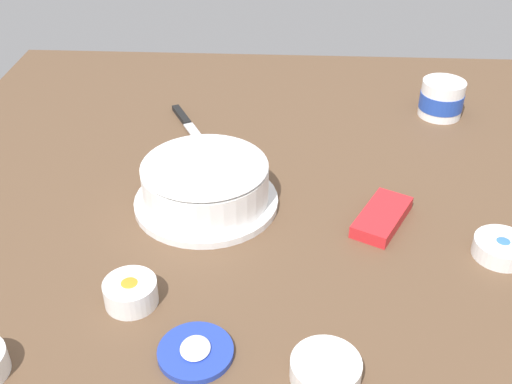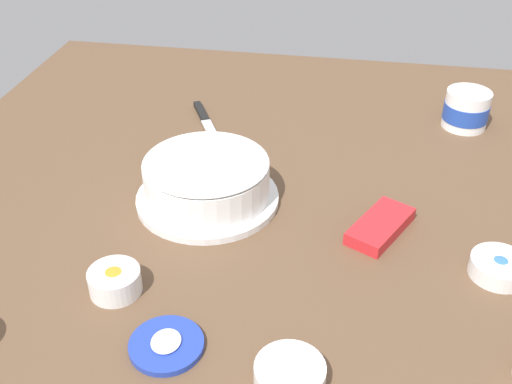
% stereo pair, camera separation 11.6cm
% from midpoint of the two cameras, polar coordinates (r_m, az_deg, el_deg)
% --- Properties ---
extents(ground_plane, '(1.54, 1.54, 0.00)m').
position_cam_midpoint_polar(ground_plane, '(1.17, 5.28, -1.82)').
color(ground_plane, brown).
extents(frosted_cake, '(0.27, 0.27, 0.10)m').
position_cam_midpoint_polar(frosted_cake, '(1.17, -1.73, 0.97)').
color(frosted_cake, white).
rests_on(frosted_cake, ground_plane).
extents(frosting_tub, '(0.10, 0.10, 0.09)m').
position_cam_midpoint_polar(frosting_tub, '(1.53, 20.88, 7.11)').
color(frosting_tub, white).
rests_on(frosting_tub, ground_plane).
extents(frosting_tub_lid, '(0.11, 0.11, 0.02)m').
position_cam_midpoint_polar(frosting_tub_lid, '(0.91, -4.57, -13.96)').
color(frosting_tub_lid, '#233DAD').
rests_on(frosting_tub_lid, ground_plane).
extents(spreading_knife, '(0.22, 0.12, 0.01)m').
position_cam_midpoint_polar(spreading_knife, '(1.46, -2.40, 6.50)').
color(spreading_knife, silver).
rests_on(spreading_knife, ground_plane).
extents(sprinkle_bowl_blue, '(0.10, 0.10, 0.03)m').
position_cam_midpoint_polar(sprinkle_bowl_blue, '(1.11, 24.29, -6.40)').
color(sprinkle_bowl_blue, white).
rests_on(sprinkle_bowl_blue, ground_plane).
extents(sprinkle_bowl_yellow, '(0.10, 0.10, 0.03)m').
position_cam_midpoint_polar(sprinkle_bowl_yellow, '(0.87, 7.09, -16.47)').
color(sprinkle_bowl_yellow, white).
rests_on(sprinkle_bowl_yellow, ground_plane).
extents(sprinkle_bowl_orange, '(0.08, 0.08, 0.04)m').
position_cam_midpoint_polar(sprinkle_bowl_orange, '(1.00, -9.63, -8.13)').
color(sprinkle_bowl_orange, white).
rests_on(sprinkle_bowl_orange, ground_plane).
extents(candy_box_lower, '(0.16, 0.13, 0.02)m').
position_cam_midpoint_polar(candy_box_lower, '(1.14, 14.23, -3.16)').
color(candy_box_lower, red).
rests_on(candy_box_lower, ground_plane).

